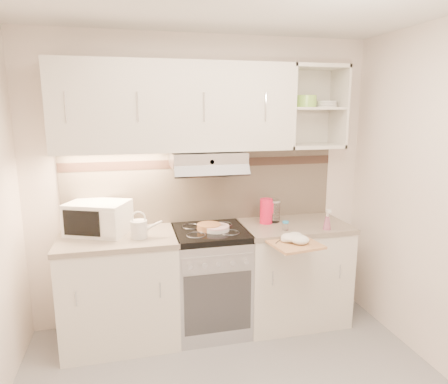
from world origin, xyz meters
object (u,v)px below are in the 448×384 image
(electric_range, at_px, (210,280))
(spray_bottle, at_px, (327,221))
(watering_can, at_px, (140,228))
(glass_jar, at_px, (274,211))
(plate_stack, at_px, (216,228))
(microwave, at_px, (98,218))
(pink_pitcher, at_px, (266,211))
(cutting_board, at_px, (295,244))

(electric_range, relative_size, spray_bottle, 4.96)
(electric_range, bearing_deg, watering_can, -171.97)
(electric_range, distance_m, watering_can, 0.78)
(glass_jar, bearing_deg, spray_bottle, -42.23)
(plate_stack, bearing_deg, microwave, 171.09)
(microwave, height_order, pink_pitcher, microwave)
(microwave, xyz_separation_m, spray_bottle, (1.84, -0.33, -0.06))
(electric_range, bearing_deg, plate_stack, -37.31)
(spray_bottle, bearing_deg, electric_range, 177.58)
(microwave, height_order, watering_can, microwave)
(microwave, distance_m, cutting_board, 1.57)
(microwave, distance_m, glass_jar, 1.49)
(electric_range, height_order, glass_jar, glass_jar)
(spray_bottle, bearing_deg, pink_pitcher, 156.63)
(cutting_board, bearing_deg, electric_range, 134.31)
(electric_range, height_order, pink_pitcher, pink_pitcher)
(glass_jar, bearing_deg, watering_can, -171.41)
(plate_stack, height_order, glass_jar, glass_jar)
(pink_pitcher, bearing_deg, spray_bottle, -17.09)
(microwave, bearing_deg, spray_bottle, 13.61)
(spray_bottle, bearing_deg, watering_can, -174.61)
(pink_pitcher, xyz_separation_m, glass_jar, (0.08, 0.02, -0.01))
(watering_can, bearing_deg, microwave, 153.83)
(watering_can, height_order, spray_bottle, watering_can)
(watering_can, xyz_separation_m, pink_pitcher, (1.09, 0.15, 0.03))
(plate_stack, xyz_separation_m, glass_jar, (0.56, 0.13, 0.08))
(electric_range, height_order, microwave, microwave)
(microwave, xyz_separation_m, watering_can, (0.32, -0.19, -0.05))
(cutting_board, bearing_deg, watering_can, 154.18)
(plate_stack, xyz_separation_m, spray_bottle, (0.90, -0.19, 0.05))
(electric_range, bearing_deg, glass_jar, 9.12)
(watering_can, bearing_deg, cutting_board, -12.15)
(plate_stack, bearing_deg, spray_bottle, -11.57)
(microwave, bearing_deg, watering_can, -7.24)
(pink_pitcher, height_order, spray_bottle, pink_pitcher)
(pink_pitcher, bearing_deg, glass_jar, 33.19)
(microwave, xyz_separation_m, plate_stack, (0.94, -0.15, -0.11))
(cutting_board, bearing_deg, glass_jar, 78.47)
(microwave, xyz_separation_m, glass_jar, (1.49, -0.02, -0.03))
(plate_stack, height_order, cutting_board, plate_stack)
(electric_range, xyz_separation_m, spray_bottle, (0.95, -0.22, 0.52))
(spray_bottle, distance_m, cutting_board, 0.44)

